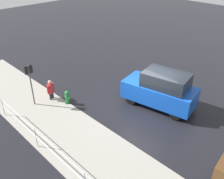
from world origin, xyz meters
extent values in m
plane|color=black|center=(0.00, 0.00, 0.00)|extent=(60.00, 60.00, 0.00)
cube|color=gray|center=(0.00, 4.20, 0.02)|extent=(24.00, 3.20, 0.04)
cube|color=blue|center=(-0.33, -0.84, 0.79)|extent=(4.15, 2.41, 0.99)
cube|color=#1E232B|center=(-0.64, -0.90, 1.67)|extent=(2.58, 1.91, 0.77)
cylinder|color=black|center=(0.79, 0.10, 0.30)|extent=(0.63, 0.33, 0.60)
cylinder|color=black|center=(1.06, -1.30, 0.30)|extent=(0.63, 0.33, 0.60)
cylinder|color=black|center=(-1.73, -0.39, 0.30)|extent=(0.63, 0.33, 0.60)
cylinder|color=black|center=(-1.46, -1.79, 0.30)|extent=(0.63, 0.33, 0.60)
cylinder|color=#197A2D|center=(3.32, 2.64, 0.31)|extent=(0.22, 0.22, 0.62)
sphere|color=#197A2D|center=(3.32, 2.64, 0.67)|extent=(0.26, 0.26, 0.26)
cylinder|color=#197A2D|center=(3.16, 2.64, 0.38)|extent=(0.10, 0.09, 0.09)
cylinder|color=#197A2D|center=(3.48, 2.64, 0.38)|extent=(0.10, 0.09, 0.09)
cylinder|color=#2D2D2D|center=(3.32, 2.64, 0.03)|extent=(0.31, 0.31, 0.06)
cube|color=#B2262D|center=(4.34, 3.02, 0.73)|extent=(0.35, 0.42, 0.55)
sphere|color=tan|center=(4.34, 3.02, 1.11)|extent=(0.22, 0.22, 0.22)
cylinder|color=#1E1E2D|center=(4.37, 2.94, 0.23)|extent=(0.13, 0.13, 0.45)
cylinder|color=#1E1E2D|center=(4.31, 3.11, 0.23)|extent=(0.13, 0.13, 0.45)
cylinder|color=#B2262D|center=(4.43, 2.80, 0.73)|extent=(0.09, 0.09, 0.50)
cylinder|color=#B2262D|center=(4.26, 3.25, 0.73)|extent=(0.09, 0.09, 0.50)
cylinder|color=#B7BABF|center=(1.35, 5.66, 0.53)|extent=(0.04, 0.04, 1.05)
cylinder|color=#B7BABF|center=(4.69, 5.66, 0.53)|extent=(0.04, 0.04, 1.05)
cylinder|color=#B7BABF|center=(-0.32, 5.66, 1.00)|extent=(10.02, 0.04, 0.04)
cylinder|color=#B7BABF|center=(-0.32, 5.66, 0.58)|extent=(10.02, 0.04, 0.04)
cylinder|color=#4C4C51|center=(4.52, 4.03, 1.20)|extent=(0.07, 0.07, 2.40)
cube|color=black|center=(4.52, 4.03, 2.15)|extent=(0.04, 0.44, 0.44)
camera|label=1|loc=(-6.86, 9.13, 7.68)|focal=40.00mm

